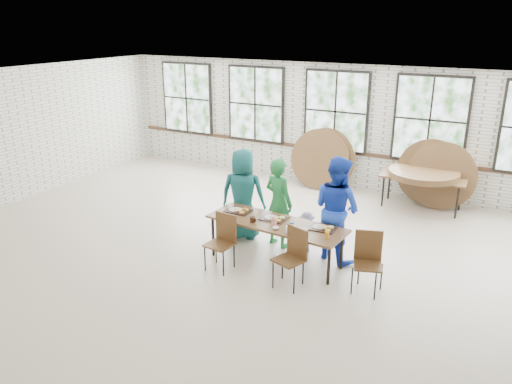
% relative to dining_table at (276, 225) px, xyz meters
% --- Properties ---
extents(room, '(12.00, 12.00, 12.00)m').
position_rel_dining_table_xyz_m(room, '(-0.61, 4.46, 1.14)').
color(room, '#C4B29C').
rests_on(room, ground).
extents(dining_table, '(2.45, 0.98, 0.74)m').
position_rel_dining_table_xyz_m(dining_table, '(0.00, 0.00, 0.00)').
color(dining_table, brown).
rests_on(dining_table, ground).
extents(chair_near_left, '(0.46, 0.45, 0.95)m').
position_rel_dining_table_xyz_m(chair_near_left, '(-0.69, -0.59, -0.13)').
color(chair_near_left, '#52351B').
rests_on(chair_near_left, ground).
extents(chair_near_right, '(0.53, 0.52, 0.95)m').
position_rel_dining_table_xyz_m(chair_near_right, '(0.58, -0.56, -0.13)').
color(chair_near_right, '#52351B').
rests_on(chair_near_right, ground).
extents(chair_spare, '(0.53, 0.52, 0.95)m').
position_rel_dining_table_xyz_m(chair_spare, '(1.64, -0.14, -0.13)').
color(chair_spare, '#52351B').
rests_on(chair_spare, ground).
extents(adult_teal, '(0.97, 0.76, 1.74)m').
position_rel_dining_table_xyz_m(adult_teal, '(-1.01, 0.65, 0.18)').
color(adult_teal, '#185A5B').
rests_on(adult_teal, ground).
extents(adult_green, '(0.70, 0.56, 1.67)m').
position_rel_dining_table_xyz_m(adult_green, '(-0.27, 0.65, 0.14)').
color(adult_green, '#207837').
rests_on(adult_green, ground).
extents(toddler, '(0.54, 0.40, 0.75)m').
position_rel_dining_table_xyz_m(toddler, '(0.30, 0.65, -0.31)').
color(toddler, '#13193D').
rests_on(toddler, ground).
extents(adult_blue, '(1.10, 1.00, 1.85)m').
position_rel_dining_table_xyz_m(adult_blue, '(0.84, 0.65, 0.23)').
color(adult_blue, blue).
rests_on(adult_blue, ground).
extents(storage_table, '(1.82, 0.81, 0.74)m').
position_rel_dining_table_xyz_m(storage_table, '(1.67, 3.86, -0.00)').
color(storage_table, brown).
rests_on(storage_table, ground).
extents(tabletop_clutter, '(2.06, 0.64, 0.11)m').
position_rel_dining_table_xyz_m(tabletop_clutter, '(0.11, -0.02, 0.08)').
color(tabletop_clutter, black).
rests_on(tabletop_clutter, dining_table).
extents(round_tops_stacked, '(1.50, 1.50, 0.13)m').
position_rel_dining_table_xyz_m(round_tops_stacked, '(1.67, 3.86, 0.12)').
color(round_tops_stacked, brown).
rests_on(round_tops_stacked, storage_table).
extents(round_tops_leaning, '(4.35, 0.43, 1.49)m').
position_rel_dining_table_xyz_m(round_tops_leaning, '(0.55, 4.16, 0.05)').
color(round_tops_leaning, brown).
rests_on(round_tops_leaning, ground).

